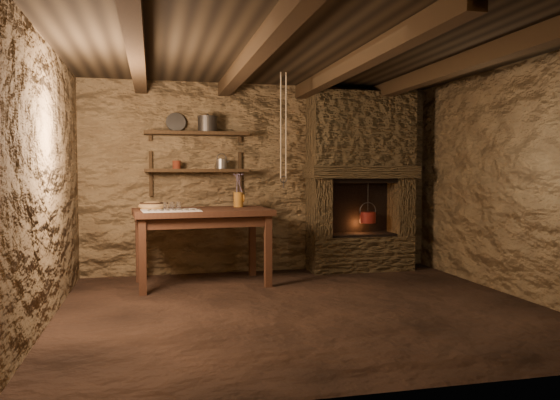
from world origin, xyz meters
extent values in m
plane|color=black|center=(0.00, 0.00, 0.00)|extent=(4.50, 4.50, 0.00)
cube|color=#4B3823|center=(0.00, 2.00, 1.20)|extent=(4.50, 0.04, 2.40)
cube|color=#4B3823|center=(0.00, -2.00, 1.20)|extent=(4.50, 0.04, 2.40)
cube|color=#4B3823|center=(-2.25, 0.00, 1.20)|extent=(0.04, 4.00, 2.40)
cube|color=#4B3823|center=(2.25, 0.00, 1.20)|extent=(0.04, 4.00, 2.40)
cube|color=black|center=(0.00, 0.00, 2.40)|extent=(4.50, 4.00, 0.04)
cube|color=black|center=(-1.50, 0.00, 2.31)|extent=(0.14, 3.95, 0.16)
cube|color=black|center=(-0.50, 0.00, 2.31)|extent=(0.14, 3.95, 0.16)
cube|color=black|center=(0.50, 0.00, 2.31)|extent=(0.14, 3.95, 0.16)
cube|color=black|center=(1.50, 0.00, 2.31)|extent=(0.14, 3.95, 0.16)
cube|color=black|center=(-0.85, 1.84, 1.30)|extent=(1.25, 0.30, 0.04)
cube|color=black|center=(-0.85, 1.84, 1.75)|extent=(1.25, 0.30, 0.04)
cube|color=#3E301F|center=(1.25, 1.77, 0.23)|extent=(1.35, 0.45, 0.45)
cube|color=#3E301F|center=(0.69, 1.77, 0.82)|extent=(0.23, 0.45, 0.75)
cube|color=#3E301F|center=(1.81, 1.77, 0.82)|extent=(0.23, 0.45, 0.75)
cube|color=#3E301F|center=(1.25, 1.74, 1.28)|extent=(1.43, 0.51, 0.16)
cube|color=#3E301F|center=(1.25, 1.77, 1.83)|extent=(1.35, 0.45, 0.94)
cube|color=black|center=(1.25, 1.96, 0.82)|extent=(0.90, 0.06, 0.75)
cube|color=#381F13|center=(-0.84, 1.31, 0.83)|extent=(1.57, 0.97, 0.06)
cube|color=#381F13|center=(-0.84, 1.31, 0.73)|extent=(1.43, 0.83, 0.11)
cube|color=silver|center=(-1.19, 1.10, 0.87)|extent=(0.65, 0.54, 0.01)
cylinder|color=#935C1C|center=(-0.38, 1.56, 0.95)|extent=(0.15, 0.15, 0.18)
torus|color=#935C1C|center=(-0.32, 1.56, 0.97)|extent=(0.02, 0.10, 0.10)
ellipsoid|color=olive|center=(-1.39, 1.39, 0.90)|extent=(0.39, 0.39, 0.11)
cylinder|color=#302E2B|center=(-0.72, 1.84, 1.86)|extent=(0.28, 0.28, 0.17)
cylinder|color=gray|center=(-1.09, 1.94, 1.89)|extent=(0.25, 0.12, 0.24)
cylinder|color=maroon|center=(-1.09, 1.84, 1.37)|extent=(0.11, 0.11, 0.10)
cylinder|color=maroon|center=(1.34, 1.72, 0.69)|extent=(0.25, 0.25, 0.14)
torus|color=#302E2B|center=(1.34, 1.72, 0.78)|extent=(0.23, 0.01, 0.23)
cylinder|color=#302E2B|center=(1.34, 1.72, 0.94)|extent=(0.01, 0.01, 0.44)
camera|label=1|loc=(-1.38, -4.89, 1.29)|focal=35.00mm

